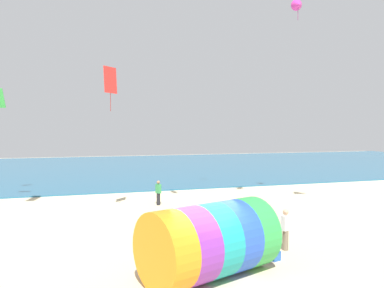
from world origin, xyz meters
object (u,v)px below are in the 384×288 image
giant_inflatable_tube (210,241)px  kite_magenta_delta (298,5)px  bystander_near_water (158,193)px  cooler_box (273,255)px  kite_handler (286,229)px  kite_red_diamond (110,80)px

giant_inflatable_tube → kite_magenta_delta: 18.18m
giant_inflatable_tube → bystander_near_water: (0.83, 12.28, -0.42)m
bystander_near_water → cooler_box: size_ratio=3.09×
kite_handler → kite_magenta_delta: 15.76m
giant_inflatable_tube → kite_red_diamond: size_ratio=2.02×
cooler_box → kite_magenta_delta: bearing=53.1°
bystander_near_water → cooler_box: bystander_near_water is taller
kite_red_diamond → kite_magenta_delta: size_ratio=1.73×
kite_handler → cooler_box: kite_handler is taller
kite_handler → kite_magenta_delta: size_ratio=1.17×
giant_inflatable_tube → cooler_box: giant_inflatable_tube is taller
kite_handler → bystander_near_water: size_ratio=1.04×
kite_handler → kite_red_diamond: size_ratio=0.67×
giant_inflatable_tube → kite_red_diamond: (-2.39, 9.88, 6.45)m
giant_inflatable_tube → kite_red_diamond: 12.04m
kite_red_diamond → bystander_near_water: kite_red_diamond is taller
kite_red_diamond → bystander_near_water: 7.96m
giant_inflatable_tube → kite_magenta_delta: (9.62, 9.93, 11.81)m
giant_inflatable_tube → kite_handler: giant_inflatable_tube is taller
giant_inflatable_tube → kite_handler: (3.90, 1.74, -0.38)m
kite_magenta_delta → kite_red_diamond: bearing=-179.8°
kite_magenta_delta → cooler_box: kite_magenta_delta is taller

